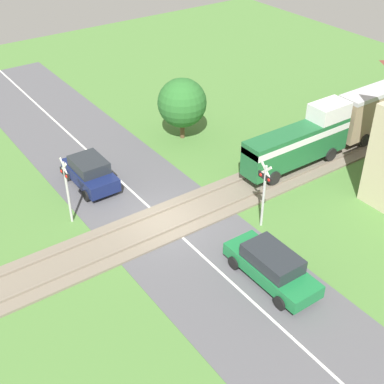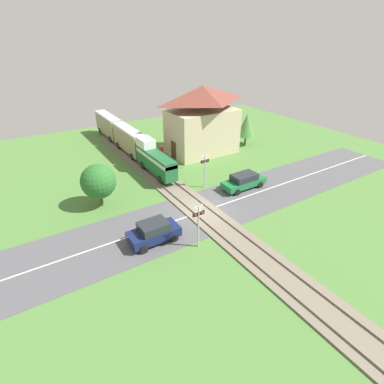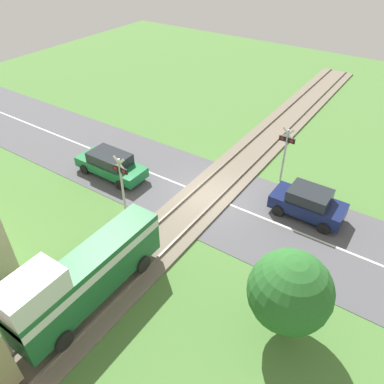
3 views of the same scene
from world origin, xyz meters
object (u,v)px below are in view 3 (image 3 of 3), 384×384
Objects in this scene: car_far_side at (111,164)px; crossing_signal_west_approach at (286,148)px; car_near_crossing at (308,203)px; crossing_signal_east_approach at (121,179)px.

crossing_signal_west_approach reaches higher than car_far_side.
car_near_crossing is 11.21m from car_far_side.
car_near_crossing is at bearing 137.04° from crossing_signal_west_approach.
car_near_crossing is at bearing -147.04° from crossing_signal_east_approach.
car_near_crossing is 3.46m from crossing_signal_west_approach.
car_far_side is at bearing 30.69° from crossing_signal_west_approach.
crossing_signal_west_approach is (2.33, -2.17, 1.35)m from car_near_crossing.
car_near_crossing is 1.07× the size of crossing_signal_west_approach.
crossing_signal_east_approach is (5.46, 7.21, 0.00)m from crossing_signal_west_approach.
car_far_side is 1.29× the size of crossing_signal_east_approach.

